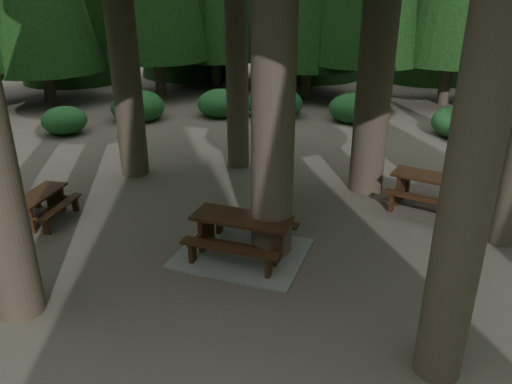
# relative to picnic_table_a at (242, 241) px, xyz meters

# --- Properties ---
(ground) EXTENTS (80.00, 80.00, 0.00)m
(ground) POSITION_rel_picnic_table_a_xyz_m (-0.26, 0.13, -0.31)
(ground) COLOR #4C453E
(ground) RESTS_ON ground
(picnic_table_a) EXTENTS (2.68, 2.26, 0.87)m
(picnic_table_a) POSITION_rel_picnic_table_a_xyz_m (0.00, 0.00, 0.00)
(picnic_table_a) COLOR gray
(picnic_table_a) RESTS_ON ground
(picnic_table_b) EXTENTS (1.39, 1.67, 0.68)m
(picnic_table_b) POSITION_rel_picnic_table_a_xyz_m (-5.04, 0.20, 0.14)
(picnic_table_b) COLOR black
(picnic_table_b) RESTS_ON ground
(picnic_table_d) EXTENTS (2.32, 2.06, 0.85)m
(picnic_table_d) POSITION_rel_picnic_table_a_xyz_m (3.82, 3.47, 0.26)
(picnic_table_d) COLOR black
(picnic_table_d) RESTS_ON ground
(shrub_ring) EXTENTS (23.86, 24.64, 1.49)m
(shrub_ring) POSITION_rel_picnic_table_a_xyz_m (0.44, 0.88, 0.09)
(shrub_ring) COLOR #1B5125
(shrub_ring) RESTS_ON ground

